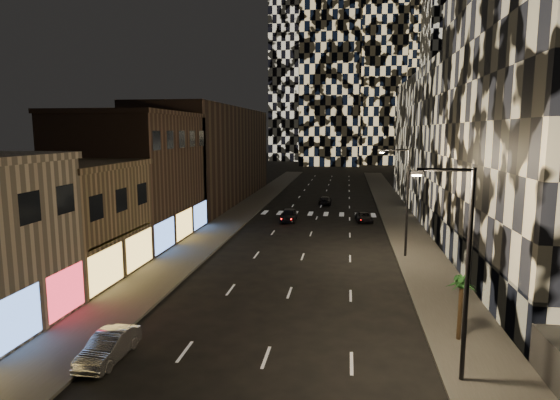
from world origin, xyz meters
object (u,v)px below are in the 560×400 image
(streetlight_far, at_px, (405,195))
(car_dark_midlane, at_px, (289,215))
(palm_tree, at_px, (461,287))
(car_silver_parked, at_px, (109,347))
(streetlight_near, at_px, (462,260))
(car_dark_oncoming, at_px, (325,200))
(car_dark_rightlane, at_px, (364,217))

(streetlight_far, height_order, car_dark_midlane, streetlight_far)
(streetlight_far, xyz_separation_m, car_dark_midlane, (-11.49, 14.46, -4.60))
(palm_tree, bearing_deg, car_silver_parked, -165.33)
(streetlight_far, bearing_deg, car_dark_midlane, 128.47)
(streetlight_near, distance_m, streetlight_far, 20.00)
(streetlight_near, height_order, streetlight_far, same)
(streetlight_far, xyz_separation_m, palm_tree, (1.02, -15.97, -2.48))
(streetlight_near, xyz_separation_m, car_silver_parked, (-15.55, -0.31, -4.70))
(palm_tree, bearing_deg, streetlight_near, -104.19)
(car_dark_midlane, xyz_separation_m, car_dark_oncoming, (3.64, 13.35, -0.15))
(streetlight_far, bearing_deg, car_silver_parked, -127.45)
(car_dark_rightlane, bearing_deg, palm_tree, -88.11)
(streetlight_far, bearing_deg, streetlight_near, -90.00)
(car_dark_rightlane, bearing_deg, car_silver_parked, -114.64)
(streetlight_far, relative_size, palm_tree, 2.72)
(car_dark_midlane, relative_size, palm_tree, 1.33)
(palm_tree, bearing_deg, car_dark_rightlane, 96.70)
(car_dark_midlane, height_order, palm_tree, palm_tree)
(streetlight_near, relative_size, car_dark_oncoming, 2.18)
(car_dark_oncoming, xyz_separation_m, palm_tree, (8.87, -43.78, 2.28))
(streetlight_near, distance_m, car_dark_midlane, 36.62)
(car_dark_oncoming, xyz_separation_m, car_dark_rightlane, (5.19, -12.39, -0.06))
(car_silver_parked, xyz_separation_m, car_dark_midlane, (4.06, 34.77, 0.10))
(car_dark_rightlane, xyz_separation_m, palm_tree, (3.69, -31.39, 2.34))
(streetlight_near, relative_size, streetlight_far, 1.00)
(car_silver_parked, bearing_deg, palm_tree, 16.25)
(car_dark_oncoming, distance_m, palm_tree, 44.73)
(car_dark_oncoming, relative_size, car_dark_rightlane, 1.07)
(streetlight_near, height_order, palm_tree, streetlight_near)
(car_silver_parked, height_order, car_dark_midlane, car_dark_midlane)
(streetlight_far, height_order, car_dark_oncoming, streetlight_far)
(streetlight_far, relative_size, car_dark_rightlane, 2.32)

